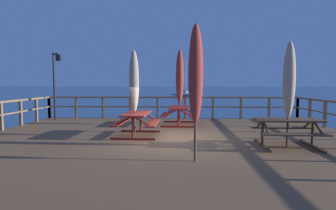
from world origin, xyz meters
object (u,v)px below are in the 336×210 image
object	(u,v)px
picnic_table_back_right	(179,112)
patio_umbrella_tall_front	(196,75)
picnic_table_front_right	(137,119)
sailboat_distant	(184,94)
picnic_table_back_left	(287,127)
patio_umbrella_short_back	(180,77)
patio_umbrella_tall_back_right	(289,80)
lamp_post_hooked	(56,75)
patio_umbrella_tall_back_left	(134,82)

from	to	relation	value
picnic_table_back_right	patio_umbrella_tall_front	bearing A→B (deg)	-86.37
picnic_table_front_right	sailboat_distant	size ratio (longest dim) A/B	0.23
patio_umbrella_tall_front	picnic_table_back_left	bearing A→B (deg)	29.95
patio_umbrella_short_back	picnic_table_front_right	bearing A→B (deg)	-120.03
picnic_table_back_left	sailboat_distant	size ratio (longest dim) A/B	0.22
patio_umbrella_tall_front	sailboat_distant	world-z (taller)	sailboat_distant
picnic_table_front_right	patio_umbrella_tall_front	bearing A→B (deg)	-59.18
picnic_table_back_right	patio_umbrella_short_back	size ratio (longest dim) A/B	0.59
picnic_table_front_right	patio_umbrella_tall_front	distance (m)	3.66
picnic_table_back_right	patio_umbrella_tall_back_right	world-z (taller)	patio_umbrella_tall_back_right
sailboat_distant	patio_umbrella_short_back	bearing A→B (deg)	-91.49
picnic_table_back_right	lamp_post_hooked	distance (m)	6.19
picnic_table_front_right	patio_umbrella_short_back	xyz separation A→B (m)	(1.42, 2.46, 1.44)
patio_umbrella_tall_front	picnic_table_back_right	bearing A→B (deg)	93.63
picnic_table_front_right	patio_umbrella_tall_front	world-z (taller)	patio_umbrella_tall_front
picnic_table_front_right	picnic_table_back_right	bearing A→B (deg)	60.35
patio_umbrella_short_back	patio_umbrella_tall_front	size ratio (longest dim) A/B	1.04
picnic_table_back_left	lamp_post_hooked	world-z (taller)	lamp_post_hooked
picnic_table_back_right	lamp_post_hooked	bearing A→B (deg)	166.72
patio_umbrella_tall_back_left	sailboat_distant	size ratio (longest dim) A/B	0.36
patio_umbrella_tall_back_right	patio_umbrella_short_back	bearing A→B (deg)	126.19
patio_umbrella_tall_back_right	picnic_table_back_left	bearing A→B (deg)	68.20
picnic_table_back_right	sailboat_distant	size ratio (longest dim) A/B	0.24
patio_umbrella_tall_back_left	lamp_post_hooked	size ratio (longest dim) A/B	0.88
picnic_table_back_left	patio_umbrella_tall_back_left	xyz separation A→B (m)	(-4.41, 1.37, 1.23)
picnic_table_back_right	patio_umbrella_tall_back_left	bearing A→B (deg)	-120.41
picnic_table_back_right	patio_umbrella_tall_back_right	bearing A→B (deg)	-53.56
patio_umbrella_tall_back_left	lamp_post_hooked	world-z (taller)	lamp_post_hooked
lamp_post_hooked	sailboat_distant	size ratio (longest dim) A/B	0.41
picnic_table_back_right	picnic_table_front_right	bearing A→B (deg)	-119.65
picnic_table_back_left	patio_umbrella_tall_front	size ratio (longest dim) A/B	0.57
picnic_table_front_right	picnic_table_back_right	distance (m)	2.83
picnic_table_front_right	picnic_table_back_left	distance (m)	4.56
patio_umbrella_tall_back_left	picnic_table_back_right	bearing A→B (deg)	59.59
picnic_table_back_left	patio_umbrella_tall_back_right	distance (m)	1.26
picnic_table_back_left	patio_umbrella_tall_back_left	distance (m)	4.78
picnic_table_back_left	patio_umbrella_tall_back_right	xyz separation A→B (m)	(-0.02, -0.06, 1.26)
patio_umbrella_short_back	patio_umbrella_tall_back_right	world-z (taller)	patio_umbrella_short_back
picnic_table_back_left	picnic_table_front_right	bearing A→B (deg)	161.84
picnic_table_back_left	patio_umbrella_tall_back_right	size ratio (longest dim) A/B	0.61
patio_umbrella_tall_back_left	picnic_table_back_left	bearing A→B (deg)	-17.31
patio_umbrella_tall_front	patio_umbrella_tall_back_right	bearing A→B (deg)	29.16
picnic_table_back_right	sailboat_distant	xyz separation A→B (m)	(1.25, 47.16, -0.94)
patio_umbrella_short_back	patio_umbrella_tall_front	distance (m)	5.39
lamp_post_hooked	patio_umbrella_short_back	bearing A→B (deg)	-13.19
patio_umbrella_tall_front	lamp_post_hooked	distance (m)	9.15
patio_umbrella_tall_back_left	sailboat_distant	world-z (taller)	sailboat_distant
patio_umbrella_tall_back_left	patio_umbrella_tall_back_right	distance (m)	4.61
picnic_table_front_right	patio_umbrella_tall_back_right	distance (m)	4.73
patio_umbrella_tall_front	sailboat_distant	bearing A→B (deg)	89.01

